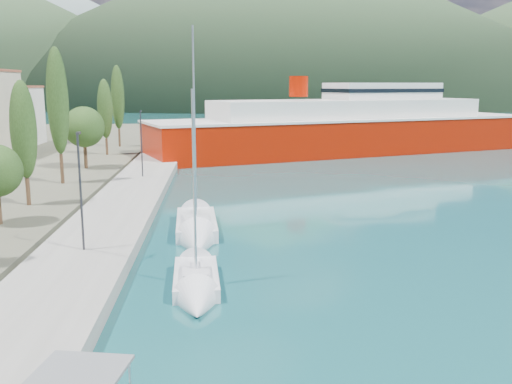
{
  "coord_description": "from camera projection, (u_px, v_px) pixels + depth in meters",
  "views": [
    {
      "loc": [
        -2.04,
        -16.06,
        9.22
      ],
      "look_at": [
        0.0,
        14.0,
        3.5
      ],
      "focal_mm": 40.0,
      "sensor_mm": 36.0,
      "label": 1
    }
  ],
  "objects": [
    {
      "name": "lamp_posts",
      "position": [
        83.0,
        185.0,
        29.49
      ],
      "size": [
        0.15,
        46.22,
        6.06
      ],
      "color": "#2D2D33",
      "rests_on": "quay"
    },
    {
      "name": "quay",
      "position": [
        125.0,
        204.0,
        42.41
      ],
      "size": [
        5.0,
        88.0,
        0.8
      ],
      "primitive_type": "cube",
      "color": "gray",
      "rests_on": "ground"
    },
    {
      "name": "sailboat_mid",
      "position": [
        197.0,
        234.0,
        34.3
      ],
      "size": [
        2.96,
        9.59,
        13.64
      ],
      "color": "silver",
      "rests_on": "ground"
    },
    {
      "name": "tree_row",
      "position": [
        59.0,
        124.0,
        48.84
      ],
      "size": [
        4.13,
        62.85,
        11.63
      ],
      "color": "#47301E",
      "rests_on": "land_strip"
    },
    {
      "name": "ground",
      "position": [
        226.0,
        123.0,
        135.23
      ],
      "size": [
        1400.0,
        1400.0,
        0.0
      ],
      "primitive_type": "plane",
      "color": "#175456"
    },
    {
      "name": "ferry",
      "position": [
        348.0,
        129.0,
        77.29
      ],
      "size": [
        54.97,
        29.01,
        10.78
      ],
      "color": "#A01200",
      "rests_on": "ground"
    },
    {
      "name": "hills_near",
      "position": [
        366.0,
        23.0,
        380.08
      ],
      "size": [
        1010.0,
        520.0,
        115.0
      ],
      "color": "#354E30",
      "rests_on": "ground"
    },
    {
      "name": "sailboat_near",
      "position": [
        196.0,
        292.0,
        24.92
      ],
      "size": [
        2.33,
        6.92,
        9.82
      ],
      "color": "silver",
      "rests_on": "ground"
    },
    {
      "name": "hills_far",
      "position": [
        345.0,
        20.0,
        618.87
      ],
      "size": [
        1480.0,
        900.0,
        180.0
      ],
      "color": "gray",
      "rests_on": "ground"
    }
  ]
}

